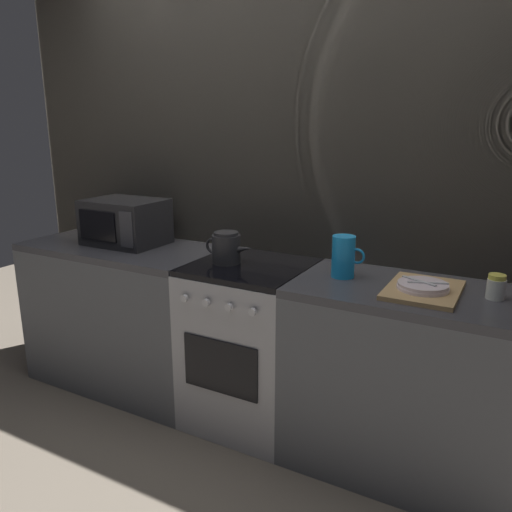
{
  "coord_description": "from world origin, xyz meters",
  "views": [
    {
      "loc": [
        1.23,
        -2.19,
        1.62
      ],
      "look_at": [
        0.03,
        0.0,
        0.95
      ],
      "focal_mm": 35.23,
      "sensor_mm": 36.0,
      "label": 1
    }
  ],
  "objects": [
    {
      "name": "kettle",
      "position": [
        -0.12,
        -0.03,
        0.98
      ],
      "size": [
        0.28,
        0.15,
        0.17
      ],
      "color": "#262628",
      "rests_on": "stove_unit"
    },
    {
      "name": "microwave",
      "position": [
        -0.89,
        0.04,
        1.04
      ],
      "size": [
        0.46,
        0.35,
        0.27
      ],
      "color": "black",
      "rests_on": "counter_left"
    },
    {
      "name": "counter_left",
      "position": [
        -0.9,
        0.0,
        0.45
      ],
      "size": [
        1.2,
        0.6,
        0.9
      ],
      "color": "#515459",
      "rests_on": "ground_plane"
    },
    {
      "name": "spice_jar",
      "position": [
        1.16,
        0.04,
        0.95
      ],
      "size": [
        0.08,
        0.08,
        0.1
      ],
      "color": "silver",
      "rests_on": "counter_right"
    },
    {
      "name": "ground_plane",
      "position": [
        0.0,
        0.0,
        0.0
      ],
      "size": [
        8.0,
        8.0,
        0.0
      ],
      "primitive_type": "plane",
      "color": "#6B6054"
    },
    {
      "name": "counter_right",
      "position": [
        0.9,
        0.0,
        0.45
      ],
      "size": [
        1.2,
        0.6,
        0.9
      ],
      "color": "#515459",
      "rests_on": "ground_plane"
    },
    {
      "name": "pitcher",
      "position": [
        0.5,
        0.03,
        1.0
      ],
      "size": [
        0.16,
        0.11,
        0.2
      ],
      "color": "#198CD8",
      "rests_on": "counter_right"
    },
    {
      "name": "back_wall",
      "position": [
        0.0,
        0.32,
        1.2
      ],
      "size": [
        3.6,
        0.05,
        2.4
      ],
      "color": "#A39989",
      "rests_on": "ground_plane"
    },
    {
      "name": "stove_unit",
      "position": [
        -0.0,
        -0.0,
        0.45
      ],
      "size": [
        0.6,
        0.63,
        0.9
      ],
      "color": "#9E9EA3",
      "rests_on": "ground_plane"
    },
    {
      "name": "dish_pile",
      "position": [
        0.88,
        -0.03,
        0.92
      ],
      "size": [
        0.3,
        0.4,
        0.06
      ],
      "color": "tan",
      "rests_on": "counter_right"
    }
  ]
}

